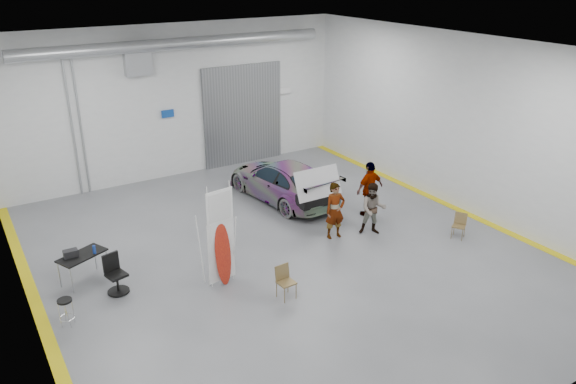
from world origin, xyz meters
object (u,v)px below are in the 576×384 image
folding_chair_far (458,231)px  shop_stool (67,313)px  sedan_car (282,181)px  office_chair (116,276)px  person_b (373,209)px  work_table (79,255)px  folding_chair_near (286,288)px  surfboard_display (221,245)px  person_c (370,189)px  person_a (335,211)px

folding_chair_far → shop_stool: size_ratio=1.11×
shop_stool → sedan_car: bearing=25.1°
shop_stool → office_chair: office_chair is taller
sedan_car → person_b: 4.06m
work_table → office_chair: office_chair is taller
person_b → folding_chair_far: size_ratio=2.14×
shop_stool → work_table: 2.09m
shop_stool → work_table: bearing=67.7°
folding_chair_near → surfboard_display: bearing=122.9°
office_chair → person_b: bearing=-20.1°
work_table → person_b: bearing=-12.4°
person_c → folding_chair_near: bearing=24.9°
folding_chair_far → shop_stool: (-11.49, 1.67, 0.11)m
person_b → surfboard_display: 5.43m
person_b → folding_chair_far: (2.10, -1.67, -0.61)m
person_a → surfboard_display: (-4.23, -0.67, 0.26)m
folding_chair_near → shop_stool: folding_chair_near is taller
person_b → folding_chair_near: (-4.30, -1.73, -0.58)m
person_c → folding_chair_near: person_c is taller
sedan_car → surfboard_display: bearing=37.6°
person_b → office_chair: bearing=-153.4°
folding_chair_far → shop_stool: folding_chair_far is taller
sedan_car → shop_stool: 9.29m
surfboard_display → shop_stool: (-3.98, 0.24, -0.82)m
person_b → person_c: bearing=88.1°
sedan_car → person_a: 3.52m
person_a → work_table: 7.58m
person_a → office_chair: size_ratio=1.71×
person_a → person_c: person_c is taller
person_c → surfboard_display: bearing=8.1°
sedan_car → person_c: size_ratio=2.55×
work_table → person_a: bearing=-11.1°
folding_chair_near → work_table: work_table is taller
person_b → folding_chair_far: 2.75m
surfboard_display → folding_chair_far: size_ratio=3.62×
person_c → office_chair: 8.77m
sedan_car → person_b: size_ratio=2.89×
sedan_car → surfboard_display: size_ratio=1.71×
folding_chair_near → office_chair: bearing=140.8°
sedan_car → folding_chair_far: bearing=113.1°
person_b → person_c: person_c is taller
person_b → work_table: (-8.62, 1.89, -0.06)m
person_a → person_c: size_ratio=0.94×
person_c → work_table: person_c is taller
sedan_car → person_a: size_ratio=2.70×
surfboard_display → office_chair: size_ratio=2.71×
person_a → office_chair: (-6.77, 0.44, -0.45)m
work_table → office_chair: (0.67, -1.02, -0.33)m
person_c → surfboard_display: size_ratio=0.67×
shop_stool → office_chair: size_ratio=0.67×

